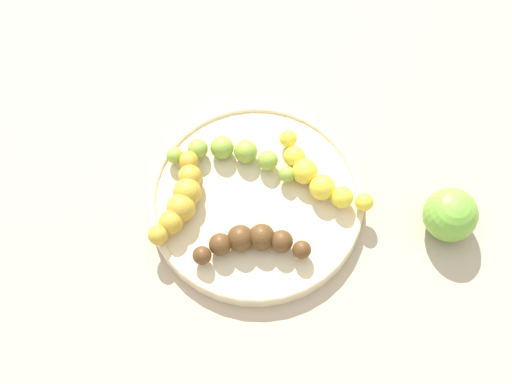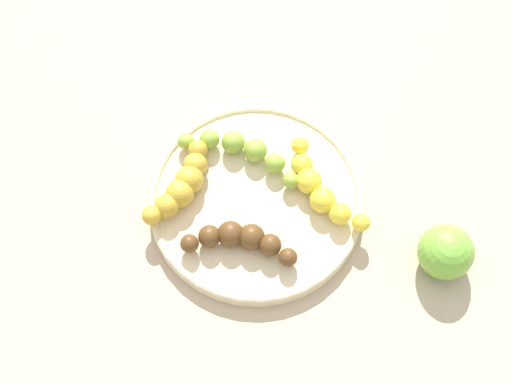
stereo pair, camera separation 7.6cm
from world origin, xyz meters
name	(u,v)px [view 1 (the left image)]	position (x,y,z in m)	size (l,w,h in m)	color
ground_plane	(256,204)	(0.00, 0.00, 0.00)	(2.40, 2.40, 0.00)	tan
fruit_bowl	(256,200)	(0.00, 0.00, 0.01)	(0.27, 0.27, 0.02)	beige
banana_green	(233,154)	(0.00, -0.06, 0.03)	(0.14, 0.11, 0.03)	#8CAD38
banana_spotted	(181,199)	(0.09, -0.03, 0.04)	(0.10, 0.10, 0.04)	gold
banana_overripe	(251,242)	(0.03, 0.06, 0.04)	(0.13, 0.07, 0.03)	#593819
banana_yellow	(317,177)	(-0.08, 0.01, 0.04)	(0.07, 0.14, 0.03)	yellow
apple_green	(450,215)	(-0.20, 0.13, 0.03)	(0.07, 0.07, 0.07)	#72B238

